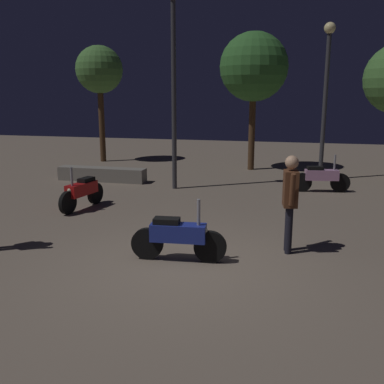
{
  "coord_description": "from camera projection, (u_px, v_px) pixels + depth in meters",
  "views": [
    {
      "loc": [
        1.74,
        -6.5,
        2.82
      ],
      "look_at": [
        -0.14,
        1.3,
        1.0
      ],
      "focal_mm": 40.48,
      "sensor_mm": 36.0,
      "label": 1
    }
  ],
  "objects": [
    {
      "name": "streetlamp_far",
      "position": [
        326.0,
        82.0,
        13.87
      ],
      "size": [
        0.36,
        0.36,
        5.01
      ],
      "color": "#38383D",
      "rests_on": "ground_plane"
    },
    {
      "name": "motorcycle_pink_parked_right",
      "position": [
        321.0,
        177.0,
        12.66
      ],
      "size": [
        1.65,
        0.45,
        1.11
      ],
      "rotation": [
        0.0,
        0.0,
        0.16
      ],
      "color": "black",
      "rests_on": "ground_plane"
    },
    {
      "name": "motorcycle_red_parked_left",
      "position": [
        82.0,
        192.0,
        10.8
      ],
      "size": [
        0.46,
        1.65,
        1.11
      ],
      "rotation": [
        0.0,
        0.0,
        4.54
      ],
      "color": "black",
      "rests_on": "ground_plane"
    },
    {
      "name": "streetlamp_near",
      "position": [
        174.0,
        67.0,
        12.44
      ],
      "size": [
        0.36,
        0.36,
        5.72
      ],
      "color": "#38383D",
      "rests_on": "ground_plane"
    },
    {
      "name": "person_bystander_far",
      "position": [
        290.0,
        195.0,
        7.68
      ],
      "size": [
        0.29,
        0.68,
        1.78
      ],
      "rotation": [
        0.0,
        0.0,
        3.28
      ],
      "color": "black",
      "rests_on": "ground_plane"
    },
    {
      "name": "tree_left_bg",
      "position": [
        254.0,
        68.0,
        15.73
      ],
      "size": [
        2.49,
        2.49,
        5.03
      ],
      "color": "#4C331E",
      "rests_on": "ground_plane"
    },
    {
      "name": "planter_wall_low",
      "position": [
        102.0,
        174.0,
        14.31
      ],
      "size": [
        2.98,
        0.5,
        0.45
      ],
      "color": "gray",
      "rests_on": "ground_plane"
    },
    {
      "name": "ground_plane",
      "position": [
        182.0,
        268.0,
        7.18
      ],
      "size": [
        40.0,
        40.0,
        0.0
      ],
      "primitive_type": "plane",
      "color": "#756656"
    },
    {
      "name": "tree_right_bg",
      "position": [
        99.0,
        71.0,
        17.76
      ],
      "size": [
        1.93,
        1.93,
        4.77
      ],
      "color": "#4C331E",
      "rests_on": "ground_plane"
    },
    {
      "name": "motorcycle_blue_foreground",
      "position": [
        178.0,
        236.0,
        7.4
      ],
      "size": [
        1.66,
        0.38,
        1.11
      ],
      "rotation": [
        0.0,
        0.0,
        0.09
      ],
      "color": "black",
      "rests_on": "ground_plane"
    }
  ]
}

